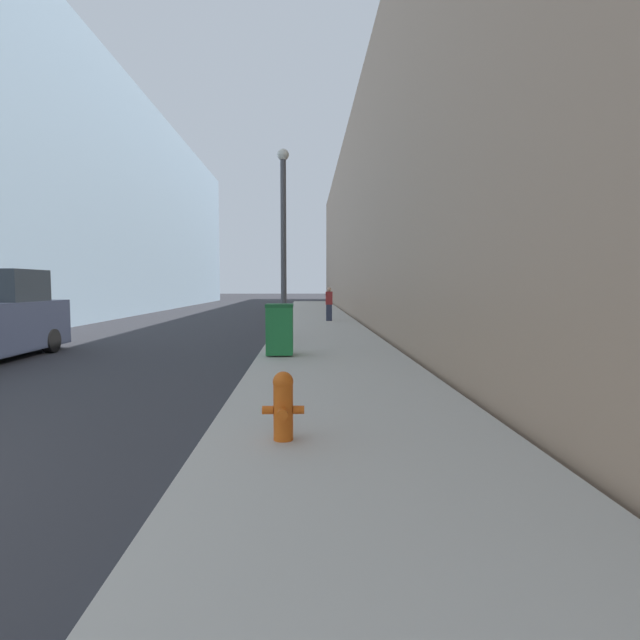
# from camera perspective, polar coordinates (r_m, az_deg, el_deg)

# --- Properties ---
(sidewalk_right) EXTENTS (3.52, 60.00, 0.15)m
(sidewalk_right) POSITION_cam_1_polar(r_m,az_deg,el_deg) (21.01, 0.02, -0.72)
(sidewalk_right) COLOR #B7B2A8
(sidewalk_right) RESTS_ON ground
(building_left_glass) EXTENTS (12.00, 60.00, 13.73)m
(building_left_glass) POSITION_cam_1_polar(r_m,az_deg,el_deg) (33.45, -31.04, 12.15)
(building_left_glass) COLOR #849EB2
(building_left_glass) RESTS_ON ground
(building_right_stone) EXTENTS (12.00, 60.00, 11.18)m
(building_right_stone) POSITION_cam_1_polar(r_m,az_deg,el_deg) (30.38, 14.82, 11.04)
(building_right_stone) COLOR #9E7F66
(building_right_stone) RESTS_ON ground
(fire_hydrant) EXTENTS (0.45, 0.34, 0.74)m
(fire_hydrant) POSITION_cam_1_polar(r_m,az_deg,el_deg) (5.45, -4.23, -9.57)
(fire_hydrant) COLOR #D15614
(fire_hydrant) RESTS_ON sidewalk_right
(trash_bin) EXTENTS (0.64, 0.66, 1.22)m
(trash_bin) POSITION_cam_1_polar(r_m,az_deg,el_deg) (11.83, -4.63, -1.04)
(trash_bin) COLOR #1E7538
(trash_bin) RESTS_ON sidewalk_right
(lamppost) EXTENTS (0.36, 0.36, 5.83)m
(lamppost) POSITION_cam_1_polar(r_m,az_deg,el_deg) (15.69, -4.19, 8.94)
(lamppost) COLOR #4C4C51
(lamppost) RESTS_ON sidewalk_right
(pedestrian_on_sidewalk) EXTENTS (0.32, 0.20, 1.56)m
(pedestrian_on_sidewalk) POSITION_cam_1_polar(r_m,az_deg,el_deg) (23.14, 1.04, 1.85)
(pedestrian_on_sidewalk) COLOR #2D3347
(pedestrian_on_sidewalk) RESTS_ON sidewalk_right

